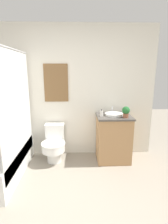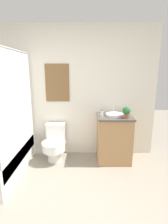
% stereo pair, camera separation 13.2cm
% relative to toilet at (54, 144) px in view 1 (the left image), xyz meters
% --- Properties ---
extents(wall_back, '(3.54, 0.07, 2.50)m').
position_rel_toilet_xyz_m(wall_back, '(0.16, 0.31, 0.93)').
color(wall_back, silver).
rests_on(wall_back, ground_plane).
extents(shower_area, '(0.65, 1.46, 1.98)m').
position_rel_toilet_xyz_m(shower_area, '(-0.77, -0.44, -0.05)').
color(shower_area, white).
rests_on(shower_area, ground_plane).
extents(toilet, '(0.43, 0.56, 0.67)m').
position_rel_toilet_xyz_m(toilet, '(0.00, 0.00, 0.00)').
color(toilet, white).
rests_on(toilet, ground_plane).
extents(vanity, '(0.63, 0.55, 0.87)m').
position_rel_toilet_xyz_m(vanity, '(1.11, 0.00, 0.11)').
color(vanity, '#AD7F51').
rests_on(vanity, ground_plane).
extents(sink, '(0.33, 0.36, 0.13)m').
position_rel_toilet_xyz_m(sink, '(1.11, 0.02, 0.56)').
color(sink, white).
rests_on(sink, vanity).
extents(soap_bottle, '(0.05, 0.05, 0.13)m').
position_rel_toilet_xyz_m(soap_bottle, '(0.87, -0.04, 0.60)').
color(soap_bottle, silver).
rests_on(soap_bottle, vanity).
extents(potted_plant, '(0.13, 0.13, 0.20)m').
position_rel_toilet_xyz_m(potted_plant, '(1.28, -0.13, 0.65)').
color(potted_plant, brown).
rests_on(potted_plant, vanity).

